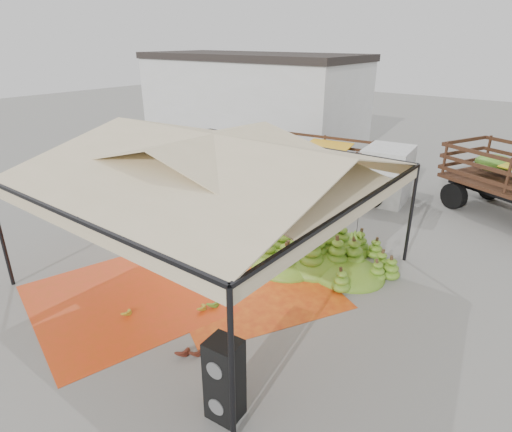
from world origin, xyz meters
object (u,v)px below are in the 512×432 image
Objects in this scene: banana_heap at (312,242)px; vendor at (274,217)px; truck_left at (338,161)px; speaker_stack at (224,380)px.

vendor is at bearing 170.10° from banana_heap.
vendor is at bearing -89.85° from truck_left.
speaker_stack is 0.92× the size of vendor.
speaker_stack is at bearing -77.97° from truck_left.
vendor is (-1.64, 0.29, 0.32)m from banana_heap.
truck_left is (-4.21, 12.02, 0.57)m from speaker_stack.
truck_left is (-2.38, 5.99, 0.82)m from banana_heap.
truck_left is at bearing 103.97° from speaker_stack.
banana_heap is 0.77× the size of truck_left.
truck_left is at bearing 111.68° from banana_heap.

